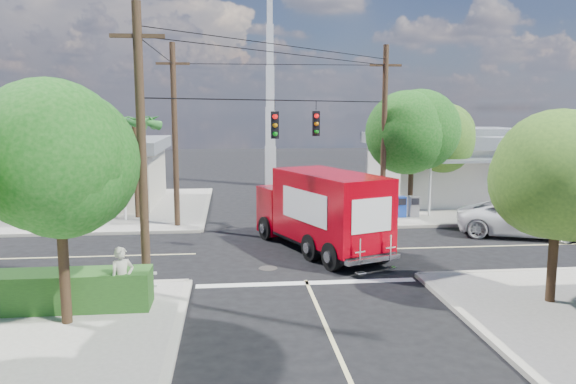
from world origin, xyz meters
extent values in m
plane|color=black|center=(0.00, 0.00, 0.00)|extent=(120.00, 120.00, 0.00)
cube|color=gray|center=(11.00, 11.00, 0.07)|extent=(14.00, 14.00, 0.14)
cube|color=#ACA798|center=(4.00, 11.00, 0.07)|extent=(0.25, 14.00, 0.14)
cube|color=#ACA798|center=(11.00, 4.00, 0.07)|extent=(14.00, 0.25, 0.14)
cube|color=gray|center=(-11.00, 11.00, 0.07)|extent=(14.00, 14.00, 0.14)
cube|color=#ACA798|center=(-4.00, 11.00, 0.07)|extent=(0.25, 14.00, 0.14)
cube|color=#ACA798|center=(-11.00, 4.00, 0.07)|extent=(14.00, 0.25, 0.14)
cube|color=#ACA798|center=(4.00, -11.00, 0.07)|extent=(0.25, 14.00, 0.14)
cube|color=#ACA798|center=(-4.00, -11.00, 0.07)|extent=(0.25, 14.00, 0.14)
cube|color=beige|center=(0.00, 10.00, 0.01)|extent=(0.12, 12.00, 0.01)
cube|color=beige|center=(0.00, -10.00, 0.01)|extent=(0.12, 12.00, 0.01)
cube|color=beige|center=(10.00, 0.00, 0.01)|extent=(12.00, 0.12, 0.01)
cube|color=beige|center=(-10.00, 0.00, 0.01)|extent=(12.00, 0.12, 0.01)
cube|color=silver|center=(0.00, -4.30, 0.01)|extent=(7.50, 0.40, 0.01)
cube|color=silver|center=(12.50, 12.00, 1.84)|extent=(11.00, 8.00, 3.40)
cube|color=gray|center=(12.50, 12.00, 3.89)|extent=(11.80, 8.80, 0.70)
cube|color=gray|center=(12.50, 12.00, 4.39)|extent=(6.05, 4.40, 0.50)
cube|color=gray|center=(12.50, 7.10, 3.04)|extent=(9.90, 1.80, 0.15)
cylinder|color=silver|center=(8.10, 6.30, 1.59)|extent=(0.12, 0.12, 2.90)
cube|color=beige|center=(-12.00, 12.50, 1.74)|extent=(10.00, 8.00, 3.20)
cube|color=gray|center=(-12.00, 12.50, 3.69)|extent=(10.80, 8.80, 0.70)
cube|color=gray|center=(-12.00, 12.50, 4.19)|extent=(5.50, 4.40, 0.50)
cube|color=gray|center=(-12.00, 7.60, 2.84)|extent=(9.00, 1.80, 0.15)
cylinder|color=silver|center=(-8.00, 6.80, 1.49)|extent=(0.12, 0.12, 2.70)
cube|color=silver|center=(0.50, 20.00, 1.50)|extent=(0.80, 0.80, 3.00)
cube|color=silver|center=(0.50, 20.00, 4.50)|extent=(0.70, 0.70, 3.00)
cube|color=silver|center=(0.50, 20.00, 7.50)|extent=(0.60, 0.60, 3.00)
cube|color=silver|center=(0.50, 20.00, 10.50)|extent=(0.50, 0.50, 3.00)
cube|color=silver|center=(0.50, 20.00, 13.50)|extent=(0.40, 0.40, 3.00)
cylinder|color=#422D1C|center=(-7.00, -7.50, 2.00)|extent=(0.28, 0.28, 3.71)
sphere|color=#0F4E0F|center=(-7.00, -7.50, 4.32)|extent=(3.71, 3.71, 3.71)
sphere|color=#0F4E0F|center=(-7.40, -7.30, 4.55)|extent=(3.02, 3.02, 3.02)
sphere|color=#0F4E0F|center=(-6.65, -7.80, 4.20)|extent=(3.25, 3.25, 3.25)
cylinder|color=#422D1C|center=(7.20, 6.80, 2.19)|extent=(0.28, 0.28, 4.10)
sphere|color=#0F4E0F|center=(7.20, 6.80, 4.75)|extent=(4.10, 4.10, 4.10)
sphere|color=#0F4E0F|center=(6.80, 7.00, 5.00)|extent=(3.33, 3.33, 3.33)
sphere|color=#0F4E0F|center=(7.55, 6.50, 4.62)|extent=(3.58, 3.58, 3.58)
cylinder|color=#422D1C|center=(9.80, 9.00, 1.93)|extent=(0.28, 0.28, 3.58)
sphere|color=#30591C|center=(9.80, 9.00, 4.17)|extent=(3.58, 3.58, 3.58)
sphere|color=#30591C|center=(9.40, 9.20, 4.40)|extent=(2.91, 2.91, 2.91)
sphere|color=#30591C|center=(10.15, 8.70, 4.06)|extent=(3.14, 3.14, 3.14)
cylinder|color=#422D1C|center=(7.00, -7.20, 1.87)|extent=(0.28, 0.28, 3.46)
sphere|color=#30591C|center=(7.00, -7.20, 4.03)|extent=(3.46, 3.46, 3.46)
sphere|color=#30591C|center=(6.60, -7.00, 4.24)|extent=(2.81, 2.81, 2.81)
sphere|color=#30591C|center=(7.35, -7.50, 3.92)|extent=(3.02, 3.02, 3.02)
cylinder|color=#422D1C|center=(-7.50, 7.50, 2.64)|extent=(0.24, 0.24, 5.00)
cone|color=#276D27|center=(-6.60, 7.50, 5.24)|extent=(0.50, 2.06, 0.98)
cone|color=#276D27|center=(-6.94, 8.20, 5.24)|extent=(1.92, 1.68, 0.98)
cone|color=#276D27|center=(-7.70, 8.38, 5.24)|extent=(2.12, 0.95, 0.98)
cone|color=#276D27|center=(-8.31, 7.89, 5.24)|extent=(1.34, 2.07, 0.98)
cone|color=#276D27|center=(-8.31, 7.11, 5.24)|extent=(1.34, 2.07, 0.98)
cone|color=#276D27|center=(-7.70, 6.62, 5.24)|extent=(2.12, 0.95, 0.98)
cone|color=#276D27|center=(-6.94, 6.80, 5.24)|extent=(1.92, 1.68, 0.98)
cylinder|color=#422D1C|center=(-9.50, 9.00, 2.44)|extent=(0.24, 0.24, 4.60)
cone|color=#276D27|center=(-8.60, 9.00, 4.84)|extent=(0.50, 2.06, 0.98)
cone|color=#276D27|center=(-8.94, 9.70, 4.84)|extent=(1.92, 1.68, 0.98)
cone|color=#276D27|center=(-9.70, 9.88, 4.84)|extent=(2.12, 0.95, 0.98)
cone|color=#276D27|center=(-10.31, 9.39, 4.84)|extent=(1.34, 2.07, 0.98)
cone|color=#276D27|center=(-10.31, 8.61, 4.84)|extent=(1.34, 2.07, 0.98)
cone|color=#276D27|center=(-9.70, 8.12, 4.84)|extent=(2.12, 0.95, 0.98)
cone|color=#276D27|center=(-8.94, 8.30, 4.84)|extent=(1.92, 1.68, 0.98)
cylinder|color=#473321|center=(-5.20, -5.20, 4.50)|extent=(0.28, 0.28, 9.00)
cube|color=#473321|center=(-5.20, -5.20, 8.00)|extent=(1.60, 0.12, 0.12)
cylinder|color=#473321|center=(5.20, 5.20, 4.50)|extent=(0.28, 0.28, 9.00)
cube|color=#473321|center=(5.20, 5.20, 8.00)|extent=(1.60, 0.12, 0.12)
cylinder|color=#473321|center=(-5.20, 5.20, 4.50)|extent=(0.28, 0.28, 9.00)
cube|color=#473321|center=(-5.20, 5.20, 8.00)|extent=(1.60, 0.12, 0.12)
cylinder|color=black|center=(0.00, 0.00, 6.20)|extent=(10.43, 10.43, 0.04)
cube|color=black|center=(-0.80, -0.80, 5.25)|extent=(0.30, 0.24, 1.05)
sphere|color=red|center=(-0.80, -0.94, 5.58)|extent=(0.20, 0.20, 0.20)
cube|color=black|center=(1.10, 1.10, 5.25)|extent=(0.30, 0.24, 1.05)
sphere|color=red|center=(1.10, 0.96, 5.58)|extent=(0.20, 0.20, 0.20)
cube|color=silver|center=(-7.80, -5.60, 0.49)|extent=(5.94, 0.05, 0.08)
cube|color=silver|center=(-7.80, -5.60, 0.89)|extent=(5.94, 0.05, 0.08)
cube|color=silver|center=(-5.00, -5.60, 0.64)|extent=(0.09, 0.06, 1.00)
cube|color=#22471B|center=(-8.00, -6.40, 0.69)|extent=(6.20, 1.20, 1.10)
cube|color=#AD1B1D|center=(5.80, 6.20, 0.69)|extent=(0.50, 0.50, 1.10)
cube|color=#183DA5|center=(6.50, 6.20, 0.69)|extent=(0.50, 0.50, 1.10)
cube|color=slate|center=(7.20, 6.20, 0.69)|extent=(0.50, 0.50, 1.10)
cube|color=black|center=(1.10, 0.08, 0.53)|extent=(4.83, 7.75, 0.24)
cube|color=#A4000D|center=(0.01, 2.79, 1.29)|extent=(2.74, 2.37, 2.11)
cube|color=black|center=(-0.25, 3.41, 1.68)|extent=(1.95, 0.97, 0.91)
cube|color=silver|center=(-0.32, 3.59, 0.62)|extent=(2.09, 0.93, 0.34)
cube|color=#A4000D|center=(1.42, -0.72, 1.96)|extent=(4.30, 6.05, 2.78)
cube|color=white|center=(2.55, -0.27, 2.11)|extent=(1.31, 3.20, 1.24)
cube|color=white|center=(0.29, -1.18, 2.11)|extent=(1.31, 3.20, 1.24)
cube|color=white|center=(2.46, -3.31, 2.11)|extent=(1.61, 0.66, 1.24)
cube|color=silver|center=(2.51, -3.43, 0.53)|extent=(2.22, 1.08, 0.17)
cube|color=silver|center=(1.93, -3.80, 0.91)|extent=(0.42, 0.21, 0.96)
cube|color=silver|center=(3.18, -3.30, 0.91)|extent=(0.42, 0.21, 0.96)
cylinder|color=black|center=(-0.96, 2.24, 0.53)|extent=(0.68, 1.09, 1.05)
cylinder|color=black|center=(1.08, 3.07, 0.53)|extent=(0.68, 1.09, 1.05)
cylinder|color=black|center=(1.11, -2.91, 0.53)|extent=(0.68, 1.09, 1.05)
cylinder|color=black|center=(3.15, -2.09, 0.53)|extent=(0.68, 1.09, 1.05)
imported|color=silver|center=(10.90, 1.80, 0.80)|extent=(6.34, 4.51, 1.60)
imported|color=#B8B59E|center=(-5.64, -6.75, 1.08)|extent=(0.82, 0.73, 1.87)
camera|label=1|loc=(-2.52, -22.55, 5.90)|focal=35.00mm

